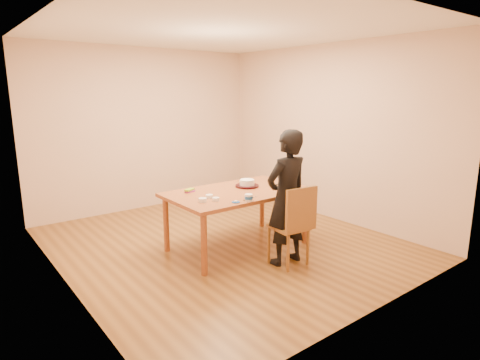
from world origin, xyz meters
TOP-DOWN VIEW (x-y plane):
  - room_shell at (0.00, 0.34)m, footprint 4.00×4.50m
  - dining_table at (0.05, -0.23)m, footprint 1.77×1.06m
  - dining_chair at (0.20, -1.01)m, footprint 0.41×0.41m
  - cake_plate at (0.28, -0.13)m, footprint 0.31×0.31m
  - cake at (0.28, -0.13)m, footprint 0.19×0.19m
  - frosting_dome at (0.28, -0.13)m, footprint 0.19×0.19m
  - frosting_tub at (-0.15, -0.70)m, footprint 0.09×0.09m
  - frosting_lid at (-0.30, -0.66)m, footprint 0.09×0.09m
  - frosting_dollop at (-0.30, -0.66)m, footprint 0.04×0.04m
  - ramekin_green at (-0.44, -0.46)m, footprint 0.08×0.08m
  - ramekin_yellow at (-0.43, -0.31)m, footprint 0.08×0.08m
  - ramekin_multi at (-0.59, -0.41)m, footprint 0.09×0.09m
  - candy_box_pink at (-0.46, 0.08)m, footprint 0.14×0.09m
  - candy_box_green at (-0.47, 0.08)m, footprint 0.15×0.11m
  - spatula at (-0.10, -0.63)m, footprint 0.17×0.05m
  - person at (0.20, -0.96)m, footprint 0.58×0.38m

SIDE VIEW (x-z plane):
  - dining_chair at x=0.20m, z-range 0.43..0.47m
  - dining_table at x=0.05m, z-range 0.71..0.75m
  - frosting_lid at x=-0.30m, z-range 0.75..0.76m
  - spatula at x=-0.10m, z-range 0.75..0.76m
  - candy_box_pink at x=-0.46m, z-range 0.75..0.77m
  - cake_plate at x=0.28m, z-range 0.75..0.78m
  - frosting_dollop at x=-0.30m, z-range 0.76..0.78m
  - ramekin_green at x=-0.44m, z-range 0.75..0.79m
  - ramekin_yellow at x=-0.43m, z-range 0.75..0.79m
  - ramekin_multi at x=-0.59m, z-range 0.75..0.80m
  - candy_box_green at x=-0.47m, z-range 0.77..0.79m
  - person at x=0.20m, z-range 0.00..1.57m
  - frosting_tub at x=-0.15m, z-range 0.75..0.83m
  - cake at x=0.28m, z-range 0.78..0.84m
  - frosting_dome at x=0.28m, z-range 0.84..0.86m
  - room_shell at x=0.00m, z-range 0.00..2.70m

